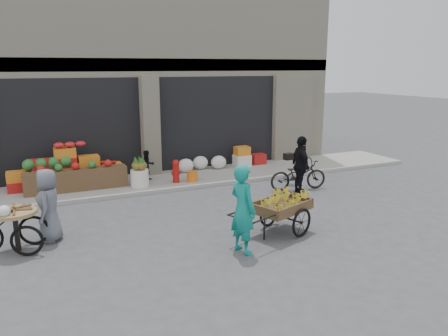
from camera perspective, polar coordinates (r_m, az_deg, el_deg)
name	(u,v)px	position (r m, az deg, el deg)	size (l,w,h in m)	color
ground	(212,226)	(10.06, -1.59, -7.56)	(80.00, 80.00, 0.00)	#424244
sidewalk	(160,181)	(13.73, -8.37, -1.74)	(18.00, 2.20, 0.12)	gray
building	(127,71)	(17.09, -12.61, 12.22)	(14.00, 6.45, 7.00)	beige
fruit_display	(74,168)	(13.40, -19.02, -0.01)	(3.10, 1.12, 1.24)	#AB1917
pineapple_bin	(140,178)	(13.00, -10.95, -1.28)	(0.52, 0.52, 0.50)	silver
fire_hydrant	(176,170)	(13.21, -6.30, -0.29)	(0.22, 0.22, 0.71)	#A5140F
orange_bucket	(192,176)	(13.39, -4.17, -1.10)	(0.32, 0.32, 0.30)	orange
right_bay_goods	(228,160)	(15.10, 0.47, 1.12)	(3.35, 0.60, 0.70)	silver
seated_person	(147,165)	(13.61, -9.97, 0.34)	(0.45, 0.35, 0.93)	black
banana_cart	(280,205)	(9.48, 7.32, -4.82)	(2.29, 1.50, 0.89)	brown
vendor_woman	(243,209)	(8.42, 2.47, -5.39)	(0.64, 0.42, 1.76)	#108175
tricycle_cart	(15,224)	(9.47, -25.60, -6.61)	(1.46, 1.03, 0.95)	#9E7F51
vendor_grey	(48,205)	(9.72, -21.95, -4.53)	(0.75, 0.49, 1.53)	slate
bicycle	(298,175)	(12.98, 9.67, -0.88)	(0.60, 1.72, 0.90)	black
cyclist	(301,165)	(12.47, 10.01, 0.33)	(0.98, 0.41, 1.67)	black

